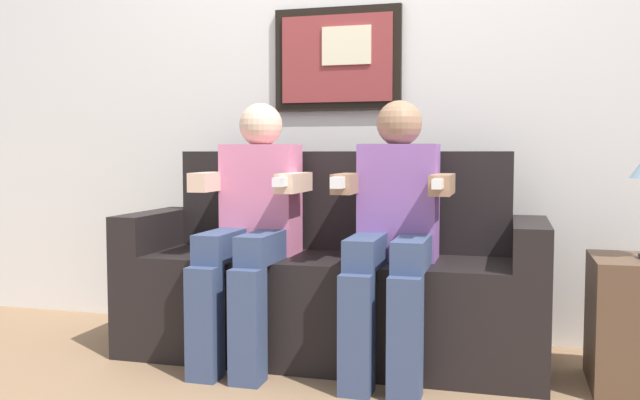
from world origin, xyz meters
TOP-DOWN VIEW (x-y plane):
  - ground_plane at (0.00, 0.00)m, footprint 5.48×5.48m
  - back_wall_assembly at (-0.00, 0.76)m, footprint 4.21×0.10m
  - couch at (0.00, 0.33)m, footprint 1.81×0.58m
  - person_on_left at (-0.31, 0.16)m, footprint 0.46×0.56m
  - person_on_right at (0.31, 0.16)m, footprint 0.46×0.56m

SIDE VIEW (x-z plane):
  - ground_plane at x=0.00m, z-range 0.00..0.00m
  - couch at x=0.00m, z-range -0.14..0.76m
  - person_on_left at x=-0.31m, z-range 0.05..1.16m
  - person_on_right at x=0.31m, z-range 0.05..1.16m
  - back_wall_assembly at x=0.00m, z-range 0.00..2.60m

